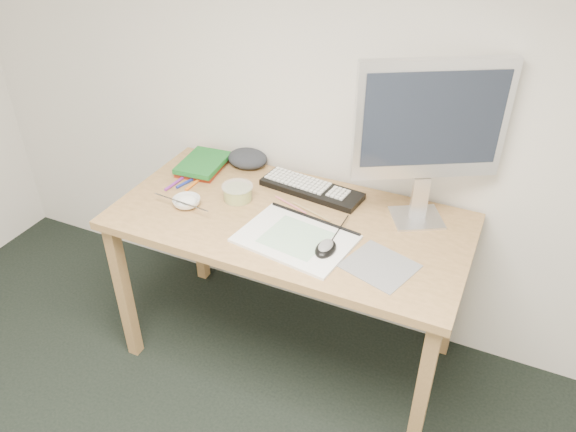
{
  "coord_description": "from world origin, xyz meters",
  "views": [
    {
      "loc": [
        0.82,
        -0.23,
        1.99
      ],
      "look_at": [
        0.11,
        1.33,
        0.83
      ],
      "focal_mm": 35.0,
      "sensor_mm": 36.0,
      "label": 1
    }
  ],
  "objects_px": {
    "rice_bowl": "(187,202)",
    "desk": "(289,235)",
    "monitor": "(431,125)",
    "sketchpad": "(296,239)",
    "keyboard": "(311,189)"
  },
  "relations": [
    {
      "from": "desk",
      "to": "sketchpad",
      "type": "bearing_deg",
      "value": -56.73
    },
    {
      "from": "desk",
      "to": "keyboard",
      "type": "height_order",
      "value": "keyboard"
    },
    {
      "from": "sketchpad",
      "to": "keyboard",
      "type": "distance_m",
      "value": 0.35
    },
    {
      "from": "keyboard",
      "to": "monitor",
      "type": "height_order",
      "value": "monitor"
    },
    {
      "from": "keyboard",
      "to": "rice_bowl",
      "type": "distance_m",
      "value": 0.52
    },
    {
      "from": "desk",
      "to": "sketchpad",
      "type": "distance_m",
      "value": 0.17
    },
    {
      "from": "rice_bowl",
      "to": "sketchpad",
      "type": "bearing_deg",
      "value": -3.37
    },
    {
      "from": "sketchpad",
      "to": "rice_bowl",
      "type": "xyz_separation_m",
      "value": [
        -0.5,
        0.03,
        0.01
      ]
    },
    {
      "from": "monitor",
      "to": "rice_bowl",
      "type": "distance_m",
      "value": 1.0
    },
    {
      "from": "sketchpad",
      "to": "rice_bowl",
      "type": "distance_m",
      "value": 0.5
    },
    {
      "from": "desk",
      "to": "keyboard",
      "type": "relative_size",
      "value": 3.19
    },
    {
      "from": "desk",
      "to": "keyboard",
      "type": "xyz_separation_m",
      "value": [
        0.0,
        0.22,
        0.1
      ]
    },
    {
      "from": "monitor",
      "to": "rice_bowl",
      "type": "xyz_separation_m",
      "value": [
        -0.87,
        -0.3,
        -0.38
      ]
    },
    {
      "from": "desk",
      "to": "sketchpad",
      "type": "xyz_separation_m",
      "value": [
        0.08,
        -0.12,
        0.09
      ]
    },
    {
      "from": "rice_bowl",
      "to": "desk",
      "type": "bearing_deg",
      "value": 12.85
    }
  ]
}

